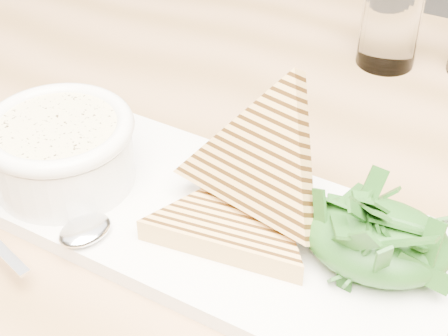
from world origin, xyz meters
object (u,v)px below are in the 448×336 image
(soup_bowl, at_px, (63,157))
(glass_near, at_px, (391,23))
(table_top, at_px, (243,190))
(platter, at_px, (215,223))

(soup_bowl, bearing_deg, glass_near, 56.75)
(table_top, bearing_deg, soup_bowl, -149.01)
(soup_bowl, xyz_separation_m, glass_near, (0.21, 0.33, 0.01))
(table_top, xyz_separation_m, glass_near, (0.08, 0.25, 0.07))
(table_top, relative_size, soup_bowl, 10.11)
(table_top, distance_m, platter, 0.08)
(platter, relative_size, glass_near, 3.95)
(platter, height_order, soup_bowl, soup_bowl)
(table_top, distance_m, glass_near, 0.27)
(platter, distance_m, soup_bowl, 0.14)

